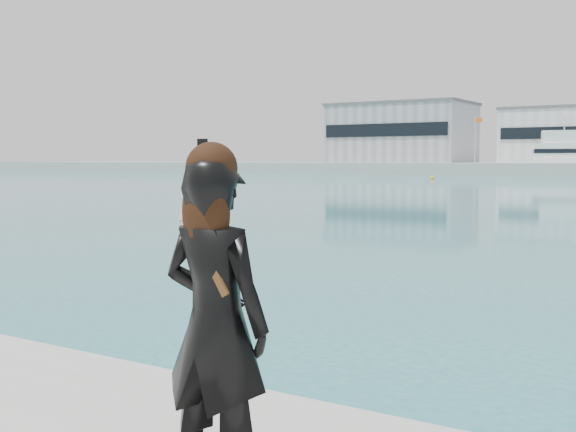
# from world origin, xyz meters

# --- Properties ---
(warehouse_grey_left) EXTENTS (26.52, 16.36, 11.50)m
(warehouse_grey_left) POSITION_xyz_m (-55.00, 127.98, 7.76)
(warehouse_grey_left) COLOR gray
(warehouse_grey_left) RESTS_ON far_quay
(flagpole_left) EXTENTS (1.28, 0.16, 8.00)m
(flagpole_left) POSITION_xyz_m (-37.91, 121.00, 6.54)
(flagpole_left) COLOR silver
(flagpole_left) RESTS_ON far_quay
(motor_yacht) EXTENTS (20.64, 11.04, 9.28)m
(motor_yacht) POSITION_xyz_m (-20.37, 115.66, 2.61)
(motor_yacht) COLOR white
(motor_yacht) RESTS_ON ground
(buoy_far) EXTENTS (0.50, 0.50, 0.50)m
(buoy_far) POSITION_xyz_m (-32.32, 86.47, 0.00)
(buoy_far) COLOR yellow
(buoy_far) RESTS_ON ground
(woman) EXTENTS (0.64, 0.42, 1.84)m
(woman) POSITION_xyz_m (0.48, -0.49, 1.73)
(woman) COLOR black
(woman) RESTS_ON near_quay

